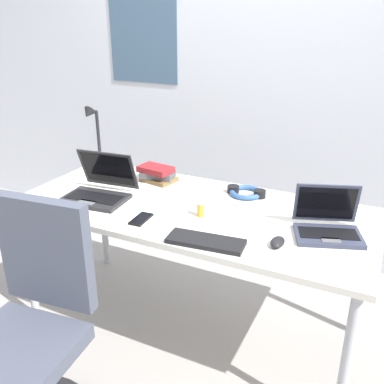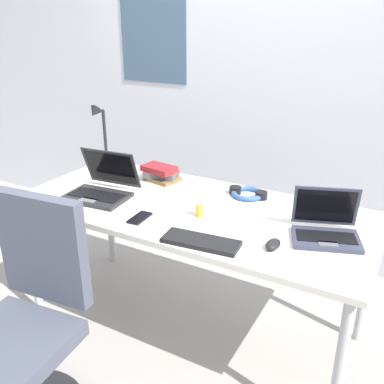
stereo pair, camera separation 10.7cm
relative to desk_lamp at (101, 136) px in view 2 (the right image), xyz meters
name	(u,v)px [view 2 (the right image)]	position (x,y,z in m)	size (l,w,h in m)	color
ground_plane	(192,325)	(0.80, -0.28, -0.94)	(12.00, 12.00, 0.00)	gray
wall_back	(272,70)	(0.80, 0.82, 0.36)	(6.00, 0.13, 2.60)	silver
desk	(192,217)	(0.80, -0.28, -0.25)	(1.80, 0.80, 0.74)	silver
desk_lamp	(101,136)	(0.00, 0.00, 0.00)	(0.12, 0.18, 0.40)	black
laptop_mid_desk	(101,188)	(0.31, -0.38, -0.15)	(0.35, 0.33, 0.23)	#232326
laptop_back_left	(326,228)	(1.46, -0.28, -0.15)	(0.34, 0.32, 0.21)	#33384C
external_keyboard	(201,242)	(1.02, -0.59, -0.19)	(0.33, 0.12, 0.02)	black
computer_mouse	(273,244)	(1.30, -0.48, -0.18)	(0.06, 0.10, 0.03)	black
cell_phone	(140,218)	(0.65, -0.52, -0.19)	(0.06, 0.14, 0.01)	black
headphones	(248,193)	(1.00, -0.01, -0.18)	(0.21, 0.18, 0.04)	#335999
pill_bottle	(200,209)	(0.89, -0.36, -0.16)	(0.04, 0.04, 0.08)	gold
book_stack	(161,173)	(0.46, -0.04, -0.15)	(0.22, 0.18, 0.09)	brown
office_chair	(25,337)	(0.46, -1.10, -0.54)	(0.52, 0.56, 0.97)	black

